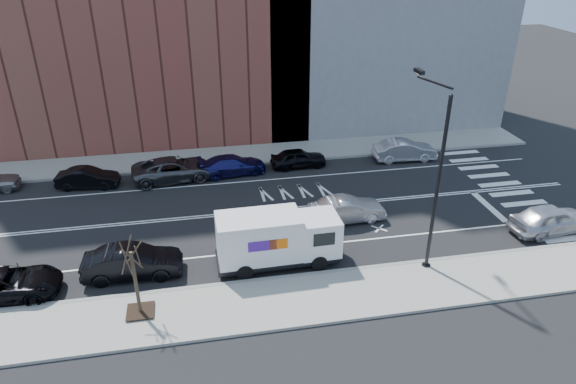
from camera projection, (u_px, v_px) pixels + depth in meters
name	position (u px, v px, depth m)	size (l,w,h in m)	color
ground	(267.00, 211.00, 31.37)	(120.00, 120.00, 0.00)	black
sidewalk_near	(297.00, 300.00, 23.64)	(44.00, 3.60, 0.15)	gray
sidewalk_far	(250.00, 155.00, 39.04)	(44.00, 3.60, 0.15)	gray
curb_near	(289.00, 277.00, 25.21)	(44.00, 0.25, 0.17)	gray
curb_far	(253.00, 164.00, 37.46)	(44.00, 0.25, 0.17)	gray
crosswalk	(505.00, 189.00, 34.04)	(3.00, 14.00, 0.01)	white
road_markings	(267.00, 211.00, 31.37)	(40.00, 8.60, 0.01)	white
streetlight	(434.00, 173.00, 24.18)	(0.44, 4.02, 9.34)	black
street_tree	(137.00, 289.00, 22.20)	(1.20, 1.20, 3.75)	black
fedex_van	(277.00, 238.00, 25.73)	(6.31, 2.33, 2.87)	black
far_parked_b	(88.00, 178.00, 33.98)	(1.40, 4.01, 1.32)	black
far_parked_c	(174.00, 169.00, 34.96)	(2.57, 5.57, 1.55)	#47484E
far_parked_d	(232.00, 165.00, 35.79)	(1.91, 4.70, 1.36)	navy
far_parked_e	(298.00, 158.00, 36.90)	(1.61, 4.00, 1.36)	black
far_parked_f	(405.00, 150.00, 37.99)	(1.62, 4.64, 1.53)	silver
driving_sedan	(347.00, 210.00, 29.97)	(1.55, 4.44, 1.46)	#A1A1A5
near_parked_rear_a	(133.00, 262.00, 25.12)	(1.67, 4.78, 1.57)	black
near_parked_rear_b	(5.00, 284.00, 23.73)	(2.30, 4.99, 1.39)	black
near_parked_front	(551.00, 219.00, 28.84)	(1.92, 4.77, 1.63)	silver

